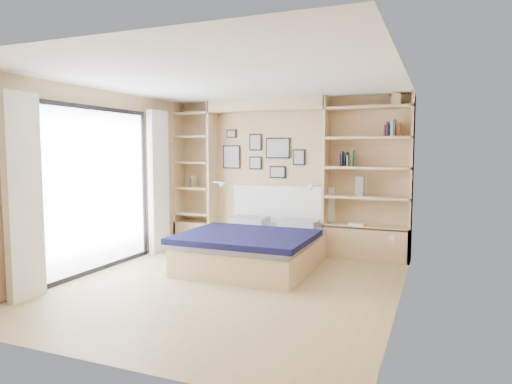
% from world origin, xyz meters
% --- Properties ---
extents(ground, '(4.50, 4.50, 0.00)m').
position_xyz_m(ground, '(0.00, 0.00, 0.00)').
color(ground, tan).
rests_on(ground, ground).
extents(room_shell, '(4.50, 4.50, 4.50)m').
position_xyz_m(room_shell, '(-0.39, 1.52, 1.08)').
color(room_shell, tan).
rests_on(room_shell, ground).
extents(bed, '(1.77, 2.29, 1.07)m').
position_xyz_m(bed, '(-0.06, 1.06, 0.28)').
color(bed, beige).
rests_on(bed, ground).
extents(photo_gallery, '(1.48, 0.02, 0.82)m').
position_xyz_m(photo_gallery, '(-0.45, 2.22, 1.60)').
color(photo_gallery, black).
rests_on(photo_gallery, ground).
extents(reading_lamps, '(1.92, 0.12, 0.15)m').
position_xyz_m(reading_lamps, '(-0.30, 2.00, 1.10)').
color(reading_lamps, silver).
rests_on(reading_lamps, ground).
extents(shelf_decor, '(3.54, 0.23, 2.03)m').
position_xyz_m(shelf_decor, '(1.22, 2.07, 1.72)').
color(shelf_decor, '#AC1848').
rests_on(shelf_decor, ground).
extents(deck, '(3.20, 4.00, 0.05)m').
position_xyz_m(deck, '(-3.60, 0.00, 0.00)').
color(deck, brown).
rests_on(deck, ground).
extents(deck_chair, '(0.49, 0.76, 0.74)m').
position_xyz_m(deck_chair, '(-3.09, -0.14, 0.35)').
color(deck_chair, tan).
rests_on(deck_chair, ground).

